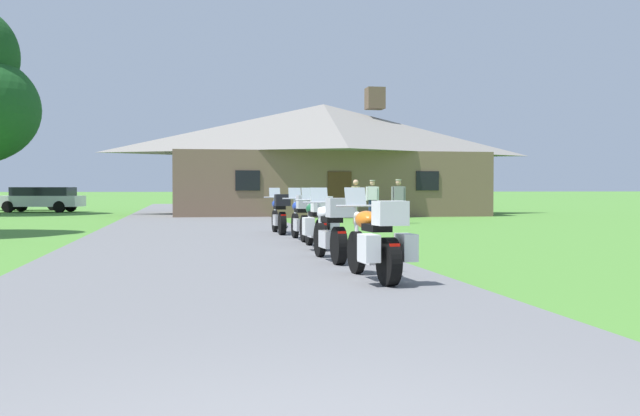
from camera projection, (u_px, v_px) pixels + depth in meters
The scene contains 13 objects.
ground_plane at pixel (203, 231), 22.90m from camera, with size 500.00×500.00×0.00m, color #4C8433.
asphalt_driveway at pixel (205, 234), 20.93m from camera, with size 6.40×80.00×0.06m, color slate.
motorcycle_orange_nearest_to_camera at pixel (377, 242), 10.06m from camera, with size 0.80×2.08×1.30m.
motorcycle_white_second_in_row at pixel (331, 230), 12.83m from camera, with size 0.66×2.08×1.30m.
motorcycle_green_third_in_row at pixel (317, 223), 15.53m from camera, with size 0.72×2.08×1.30m.
motorcycle_blue_fourth_in_row at pixel (301, 218), 17.98m from camera, with size 0.66×2.08×1.30m.
motorcycle_blue_farthest_in_row at pixel (279, 214), 20.60m from camera, with size 0.66×2.08×1.30m.
stone_lodge at pixel (324, 158), 37.22m from camera, with size 15.86×8.37×6.51m.
bystander_white_shirt_near_lodge at pixel (372, 198), 30.28m from camera, with size 0.54×0.28×1.69m.
bystander_tan_shirt_beside_signpost at pixel (356, 199), 27.51m from camera, with size 0.25×0.55×1.67m.
bystander_gray_shirt_by_tree at pixel (398, 199), 27.73m from camera, with size 0.55×0.25×1.69m.
parked_white_suv_far_left at pixel (41, 198), 41.00m from camera, with size 4.88×2.74×1.40m.
parked_silver_sedan_far_left at pixel (32, 200), 44.41m from camera, with size 4.23×1.97×1.20m.
Camera 1 is at (-0.52, -3.15, 1.35)m, focal length 41.08 mm.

